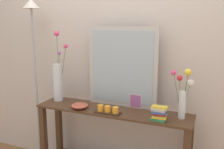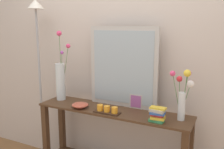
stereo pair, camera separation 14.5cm
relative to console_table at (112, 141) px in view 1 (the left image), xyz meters
name	(u,v)px [view 1 (the left image)]	position (x,y,z in m)	size (l,w,h in m)	color
wall_back	(123,49)	(0.00, 0.29, 0.87)	(6.40, 0.08, 2.70)	beige
console_table	(112,141)	(0.00, 0.00, 0.00)	(1.50, 0.35, 0.80)	#472D1C
mirror_leaning	(122,67)	(0.05, 0.14, 0.71)	(0.69, 0.03, 0.77)	#B7B2AD
tall_vase_left	(58,79)	(-0.63, 0.05, 0.55)	(0.16, 0.11, 0.73)	silver
vase_right	(184,91)	(0.64, 0.04, 0.56)	(0.19, 0.14, 0.44)	silver
candle_tray	(108,110)	(0.00, -0.10, 0.35)	(0.24, 0.09, 0.07)	#382316
picture_frame_small	(136,101)	(0.19, 0.13, 0.39)	(0.13, 0.01, 0.14)	#B7B2AD
decorative_bowl	(80,106)	(-0.30, -0.09, 0.35)	(0.16, 0.16, 0.05)	#B24C38
book_stack	(159,113)	(0.47, -0.10, 0.38)	(0.13, 0.10, 0.12)	#388E56
floor_lamp	(34,57)	(-0.94, 0.07, 0.77)	(0.24, 0.24, 1.85)	#9E9EA3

